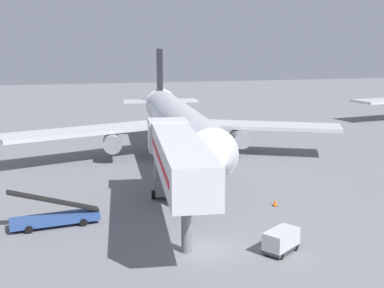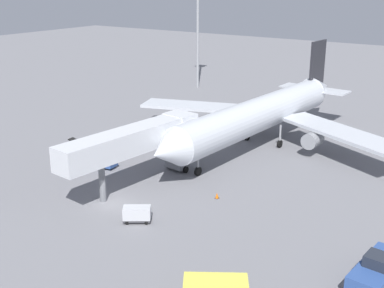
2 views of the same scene
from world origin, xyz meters
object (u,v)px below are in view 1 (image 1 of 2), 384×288
object	(u,v)px
belt_loader_truck	(55,217)
safety_cone_alpha	(275,202)
jet_bridge	(177,156)
baggage_cart_mid_right	(281,240)
airplane_at_gate	(177,122)

from	to	relation	value
belt_loader_truck	safety_cone_alpha	distance (m)	18.50
jet_bridge	baggage_cart_mid_right	xyz separation A→B (m)	(5.58, -7.25, -4.53)
belt_loader_truck	baggage_cart_mid_right	bearing A→B (deg)	-30.81
jet_bridge	baggage_cart_mid_right	size ratio (longest dim) A/B	6.43
baggage_cart_mid_right	safety_cone_alpha	world-z (taller)	baggage_cart_mid_right
safety_cone_alpha	baggage_cart_mid_right	bearing A→B (deg)	-111.58
jet_bridge	safety_cone_alpha	size ratio (longest dim) A/B	29.46
airplane_at_gate	jet_bridge	world-z (taller)	airplane_at_gate
safety_cone_alpha	belt_loader_truck	bearing A→B (deg)	-179.12
belt_loader_truck	safety_cone_alpha	bearing A→B (deg)	0.88
belt_loader_truck	baggage_cart_mid_right	world-z (taller)	belt_loader_truck
belt_loader_truck	safety_cone_alpha	world-z (taller)	belt_loader_truck
airplane_at_gate	belt_loader_truck	xyz separation A→B (m)	(-14.12, -19.51, -3.92)
jet_bridge	safety_cone_alpha	distance (m)	10.68
airplane_at_gate	safety_cone_alpha	bearing A→B (deg)	-77.17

